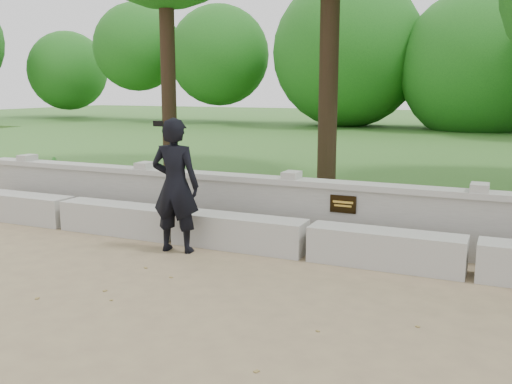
% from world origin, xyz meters
% --- Properties ---
extents(ground, '(80.00, 80.00, 0.00)m').
position_xyz_m(ground, '(0.00, 0.00, 0.00)').
color(ground, '#927D59').
rests_on(ground, ground).
extents(lawn, '(40.00, 22.00, 0.25)m').
position_xyz_m(lawn, '(0.00, 14.00, 0.12)').
color(lawn, '#376B27').
rests_on(lawn, ground).
extents(concrete_bench, '(11.90, 0.45, 0.45)m').
position_xyz_m(concrete_bench, '(0.00, 1.90, 0.22)').
color(concrete_bench, '#B6B3AC').
rests_on(concrete_bench, ground).
extents(parapet_wall, '(12.50, 0.35, 0.90)m').
position_xyz_m(parapet_wall, '(0.00, 2.60, 0.46)').
color(parapet_wall, '#ABA9A1').
rests_on(parapet_wall, ground).
extents(man_main, '(0.70, 0.63, 1.79)m').
position_xyz_m(man_main, '(-1.70, 1.43, 0.90)').
color(man_main, black).
rests_on(man_main, ground).
extents(shrub_a, '(0.39, 0.38, 0.62)m').
position_xyz_m(shrub_a, '(-5.56, 3.30, 0.56)').
color(shrub_a, '#33842D').
rests_on(shrub_a, lawn).
extents(shrub_b, '(0.30, 0.34, 0.53)m').
position_xyz_m(shrub_b, '(0.09, 3.30, 0.51)').
color(shrub_b, '#33842D').
rests_on(shrub_b, lawn).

